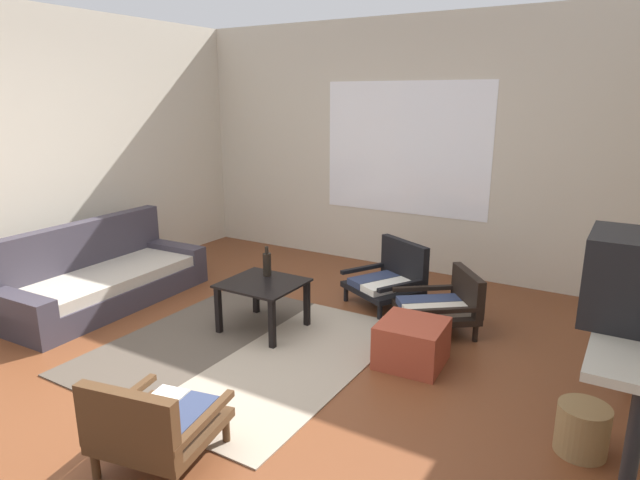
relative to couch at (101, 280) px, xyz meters
The scene contains 12 objects.
ground_plane 2.07m from the couch, 14.90° to the right, with size 7.80×7.80×0.00m, color brown.
far_wall_with_window 3.41m from the couch, 51.88° to the left, with size 5.60×0.13×2.70m.
side_wall_left 1.34m from the couch, 161.29° to the right, with size 0.12×6.60×2.70m, color beige.
area_rug 1.77m from the couch, ahead, with size 1.91×2.13×0.01m.
couch is the anchor object (origin of this frame).
coffee_table 1.71m from the couch, ahead, with size 0.62×0.58×0.42m.
armchair_by_window 2.71m from the couch, 30.20° to the left, with size 0.80×0.77×0.59m.
armchair_striped_foreground 2.64m from the couch, 32.02° to the right, with size 0.66×0.67×0.54m.
armchair_corner 3.14m from the couch, 19.26° to the left, with size 0.81×0.80×0.50m.
ottoman_orange 2.98m from the couch, ahead, with size 0.46×0.46×0.32m, color #993D28.
glass_bottle 1.70m from the couch, 15.01° to the left, with size 0.07×0.07×0.26m.
wicker_basket 4.13m from the couch, ahead, with size 0.28×0.28×0.28m, color olive.
Camera 1 is at (2.24, -2.51, 1.89)m, focal length 30.27 mm.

